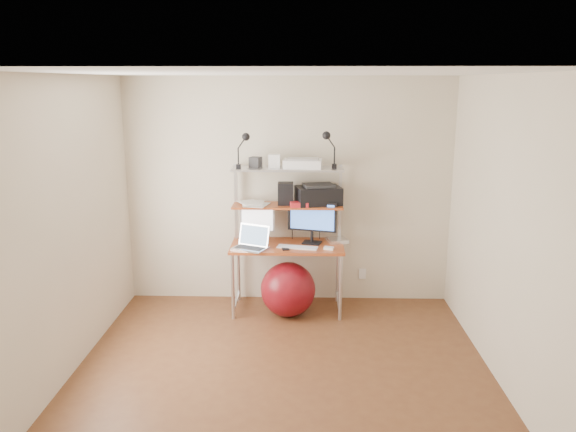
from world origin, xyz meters
The scene contains 20 objects.
room centered at (0.00, 0.00, 1.25)m, with size 3.60×3.60×3.60m.
computer_desk centered at (0.00, 1.50, 0.96)m, with size 1.20×0.60×1.57m.
wall_outlet centered at (0.85, 1.79, 0.30)m, with size 0.08×0.01×0.12m, color white.
monitor_silver centered at (-0.33, 1.57, 0.96)m, with size 0.37×0.14×0.41m.
monitor_black centered at (0.26, 1.52, 1.01)m, with size 0.52×0.20×0.53m.
laptop centered at (-0.36, 1.31, 0.79)m, with size 0.43×0.39×0.30m.
keyboard centered at (0.11, 1.33, 0.75)m, with size 0.42×0.12×0.01m, color white.
mouse centered at (0.44, 1.28, 0.75)m, with size 0.10×0.06×0.03m, color white.
mac_mini centered at (0.54, 1.57, 0.76)m, with size 0.20×0.20×0.04m, color silver.
phone centered at (-0.02, 1.29, 0.75)m, with size 0.07×0.13×0.01m, color black.
printer centered at (0.33, 1.61, 1.25)m, with size 0.52×0.42×0.22m.
nas_cube centered at (-0.02, 1.58, 1.27)m, with size 0.16×0.16×0.24m, color black.
red_box centered at (0.13, 1.46, 1.18)m, with size 0.18×0.12×0.05m, color red.
scanner centered at (0.16, 1.56, 1.60)m, with size 0.41×0.29×0.10m.
box_white centered at (-0.14, 1.57, 1.62)m, with size 0.12×0.10×0.14m, color white.
box_grey centered at (-0.34, 1.58, 1.61)m, with size 0.11×0.11×0.11m, color #29292B.
clip_lamp_left centered at (-0.44, 1.48, 1.82)m, with size 0.15×0.08×0.37m.
clip_lamp_right centered at (0.42, 1.52, 1.83)m, with size 0.15×0.09×0.39m.
exercise_ball centered at (0.01, 1.29, 0.29)m, with size 0.58×0.58×0.58m, color maroon.
paper_stack centered at (-0.37, 1.57, 1.16)m, with size 0.38×0.40×0.02m.
Camera 1 is at (0.17, -4.31, 2.43)m, focal length 35.00 mm.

